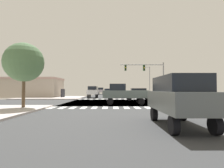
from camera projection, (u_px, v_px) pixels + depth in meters
ground at (120, 102)px, 23.92m from camera, size 90.00×90.00×0.05m
sidewalk_corner_ne at (181, 97)px, 35.94m from camera, size 12.00×12.00×0.14m
sidewalk_corner_nw at (53, 98)px, 35.89m from camera, size 12.00×12.00×0.14m
crosswalk_near at (121, 108)px, 16.62m from camera, size 13.50×2.00×0.01m
crosswalk_far at (117, 99)px, 31.21m from camera, size 13.50×2.00×0.01m
traffic_signal_mast at (146, 72)px, 30.96m from camera, size 7.62×0.55×6.43m
street_lamp at (148, 78)px, 44.27m from camera, size 1.78×0.32×7.38m
bank_building at (29, 88)px, 38.88m from camera, size 15.10×7.43×4.22m
sidewalk_tree at (24, 62)px, 15.73m from camera, size 3.44×3.44×5.84m
pickup_nearside_1 at (123, 93)px, 20.46m from camera, size 5.10×2.00×2.35m
suv_farside_1 at (100, 90)px, 61.65m from camera, size 1.96×4.60×2.34m
suv_crossing_2 at (93, 91)px, 36.13m from camera, size 1.96×4.60×2.34m
sedan_queued_1 at (138, 93)px, 27.46m from camera, size 4.30×1.80×1.88m
suv_leading_3 at (178, 96)px, 8.28m from camera, size 1.96×4.60×2.34m
sedan_trailing_2 at (108, 92)px, 40.33m from camera, size 1.80×4.30×1.88m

